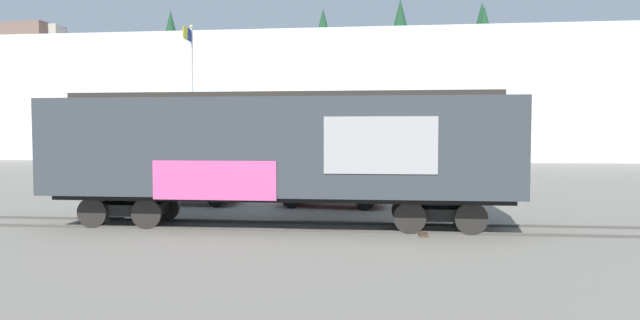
% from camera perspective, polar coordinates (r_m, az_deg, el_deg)
% --- Properties ---
extents(ground_plane, '(260.00, 260.00, 0.00)m').
position_cam_1_polar(ground_plane, '(16.36, -8.98, -7.15)').
color(ground_plane, slate).
extents(track, '(60.01, 2.86, 0.08)m').
position_cam_1_polar(track, '(15.84, 2.42, -7.30)').
color(track, '#4C4742').
rests_on(track, ground_plane).
extents(freight_car, '(13.92, 3.02, 4.11)m').
position_cam_1_polar(freight_car, '(15.82, -4.49, 1.19)').
color(freight_car, '#33383D').
rests_on(freight_car, ground_plane).
extents(flagpole, '(0.18, 1.29, 8.27)m').
position_cam_1_polar(flagpole, '(26.93, -13.90, 7.36)').
color(flagpole, silver).
rests_on(flagpole, ground_plane).
extents(hillside, '(133.87, 43.25, 18.72)m').
position_cam_1_polar(hillside, '(75.78, 3.00, 5.91)').
color(hillside, silver).
rests_on(hillside, ground_plane).
extents(parked_car_white, '(4.40, 2.04, 1.66)m').
position_cam_1_polar(parked_car_white, '(21.90, -14.31, -2.52)').
color(parked_car_white, silver).
rests_on(parked_car_white, ground_plane).
extents(parked_car_red, '(4.40, 2.35, 1.57)m').
position_cam_1_polar(parked_car_red, '(20.50, 1.25, -2.87)').
color(parked_car_red, '#B21E1E').
rests_on(parked_car_red, ground_plane).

